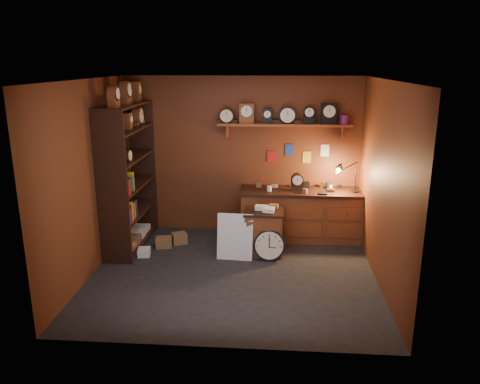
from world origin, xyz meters
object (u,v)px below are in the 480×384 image
shelving_unit (126,170)px  workbench (303,212)px  low_cabinet (264,230)px  big_round_clock (269,245)px

shelving_unit → workbench: (2.84, 0.49, -0.78)m
low_cabinet → big_round_clock: 0.32m
big_round_clock → workbench: bearing=60.1°
shelving_unit → low_cabinet: 2.37m
shelving_unit → low_cabinet: size_ratio=3.28×
workbench → low_cabinet: bearing=-133.1°
shelving_unit → big_round_clock: (2.29, -0.46, -1.02)m
low_cabinet → big_round_clock: low_cabinet is taller
shelving_unit → low_cabinet: (2.20, -0.20, -0.87)m
low_cabinet → big_round_clock: (0.10, -0.27, -0.15)m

